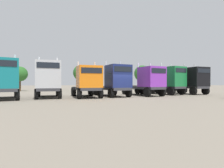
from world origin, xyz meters
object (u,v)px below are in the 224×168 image
at_px(semi_truck_orange, 88,81).
at_px(semi_truck_navy, 116,81).
at_px(semi_truck_teal, 4,79).
at_px(semi_truck_silver, 48,79).
at_px(semi_truck_purple, 148,81).
at_px(semi_truck_black, 193,81).
at_px(semi_truck_green, 170,80).

relative_size(semi_truck_orange, semi_truck_navy, 1.04).
distance_m(semi_truck_teal, semi_truck_silver, 4.03).
relative_size(semi_truck_silver, semi_truck_navy, 0.97).
height_order(semi_truck_navy, semi_truck_purple, semi_truck_navy).
height_order(semi_truck_teal, semi_truck_black, semi_truck_teal).
relative_size(semi_truck_navy, semi_truck_green, 1.02).
relative_size(semi_truck_teal, semi_truck_silver, 1.07).
distance_m(semi_truck_orange, semi_truck_navy, 3.33).
xyz_separation_m(semi_truck_orange, semi_truck_purple, (7.61, -0.11, 0.10)).
xyz_separation_m(semi_truck_teal, semi_truck_purple, (15.61, -0.35, -0.09)).
distance_m(semi_truck_silver, semi_truck_green, 15.75).
height_order(semi_truck_silver, semi_truck_black, semi_truck_silver).
xyz_separation_m(semi_truck_silver, semi_truck_navy, (7.36, -0.89, -0.14)).
distance_m(semi_truck_teal, semi_truck_navy, 11.33).
bearing_deg(semi_truck_green, semi_truck_black, 71.97).
bearing_deg(semi_truck_black, semi_truck_navy, -88.32).
bearing_deg(semi_truck_silver, semi_truck_purple, 85.52).
bearing_deg(semi_truck_black, semi_truck_teal, -89.31).
xyz_separation_m(semi_truck_orange, semi_truck_green, (11.72, 0.80, 0.19)).
relative_size(semi_truck_teal, semi_truck_green, 1.06).
relative_size(semi_truck_teal, semi_truck_black, 1.00).
relative_size(semi_truck_teal, semi_truck_navy, 1.04).
xyz_separation_m(semi_truck_green, semi_truck_black, (3.52, -0.48, -0.03)).
bearing_deg(semi_truck_green, semi_truck_navy, -95.35).
distance_m(semi_truck_silver, semi_truck_black, 19.29).
bearing_deg(semi_truck_orange, semi_truck_silver, -102.18).
height_order(semi_truck_teal, semi_truck_orange, semi_truck_teal).
xyz_separation_m(semi_truck_purple, semi_truck_black, (7.64, 0.42, 0.07)).
bearing_deg(semi_truck_teal, semi_truck_orange, 78.90).
height_order(semi_truck_teal, semi_truck_purple, semi_truck_teal).
distance_m(semi_truck_purple, semi_truck_black, 7.65).
relative_size(semi_truck_silver, semi_truck_purple, 0.92).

